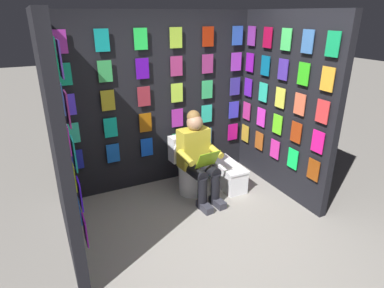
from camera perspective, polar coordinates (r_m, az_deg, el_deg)
name	(u,v)px	position (r m, az deg, el deg)	size (l,w,h in m)	color
ground_plane	(224,251)	(3.63, 5.70, -18.12)	(30.00, 30.00, 0.00)	gray
display_wall_back	(159,102)	(4.56, -5.81, 7.38)	(2.83, 0.14, 2.38)	black
display_wall_left	(284,106)	(4.50, 15.82, 6.46)	(0.14, 1.77, 2.38)	black
display_wall_right	(57,140)	(3.41, -22.63, 0.68)	(0.14, 1.77, 2.38)	black
toilet	(190,169)	(4.53, -0.44, -4.34)	(0.42, 0.57, 0.77)	white
person_reading	(198,156)	(4.24, 1.09, -2.20)	(0.55, 0.71, 1.19)	gold
comic_longbox_near	(227,174)	(4.74, 6.22, -5.31)	(0.32, 0.70, 0.34)	silver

